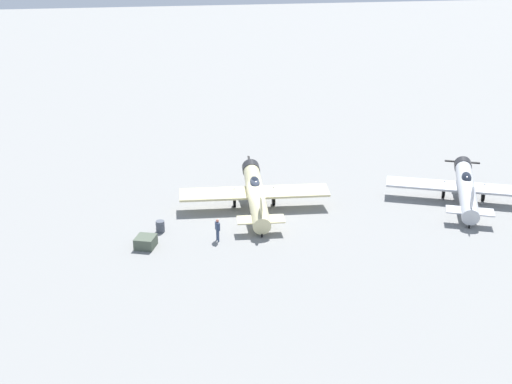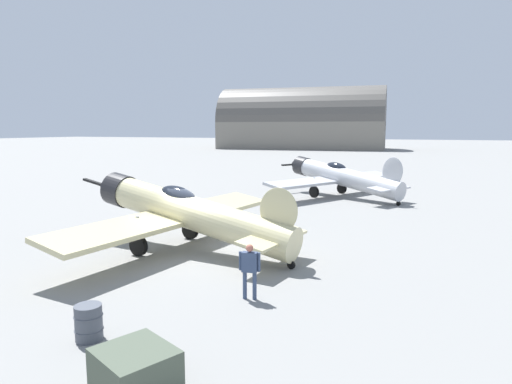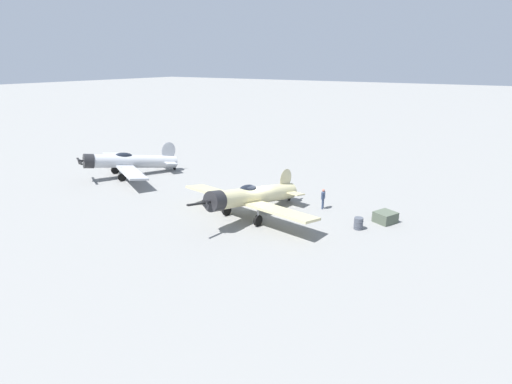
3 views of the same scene
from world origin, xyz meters
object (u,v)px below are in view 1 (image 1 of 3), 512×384
at_px(fuel_drum, 160,226).
at_px(airplane_foreground, 255,192).
at_px(equipment_crate, 146,242).
at_px(ground_crew_mechanic, 218,228).
at_px(airplane_mid_apron, 466,187).

bearing_deg(fuel_drum, airplane_foreground, -75.37).
relative_size(equipment_crate, fuel_drum, 2.14).
bearing_deg(ground_crew_mechanic, fuel_drum, 136.89).
distance_m(airplane_foreground, ground_crew_mechanic, 5.88).
height_order(ground_crew_mechanic, equipment_crate, ground_crew_mechanic).
bearing_deg(ground_crew_mechanic, airplane_foreground, 39.42).
bearing_deg(fuel_drum, airplane_mid_apron, -91.79).
relative_size(airplane_foreground, fuel_drum, 14.11).
height_order(airplane_foreground, ground_crew_mechanic, airplane_foreground).
relative_size(airplane_mid_apron, equipment_crate, 6.57).
xyz_separation_m(airplane_mid_apron, equipment_crate, (-1.50, 25.30, -1.10)).
bearing_deg(airplane_foreground, ground_crew_mechanic, 147.77).
bearing_deg(equipment_crate, airplane_foreground, -64.33).
height_order(airplane_foreground, fuel_drum, airplane_foreground).
xyz_separation_m(airplane_foreground, fuel_drum, (-1.97, 7.55, -1.16)).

